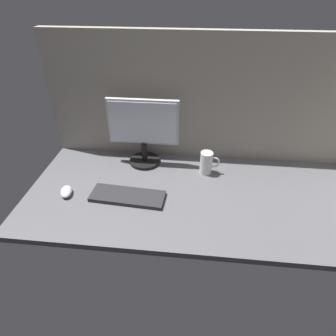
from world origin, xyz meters
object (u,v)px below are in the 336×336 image
Objects in this scene: keyboard at (128,196)px; mouse at (66,192)px; mug_ceramic_white at (207,163)px; monitor at (143,130)px.

keyboard is 31.57cm from mouse.
keyboard is 47.43cm from mug_ceramic_white.
mouse is 0.74× the size of mug_ceramic_white.
monitor is 3.04× the size of mug_ceramic_white.
monitor is 39.40cm from keyboard.
mouse is (-34.55, -34.21, -19.54)cm from monitor.
mug_ceramic_white is at bearing -11.52° from monitor.
mouse is at bearing -174.98° from keyboard.
mouse is 75.72cm from mug_ceramic_white.
mug_ceramic_white is (39.07, 26.32, 5.52)cm from keyboard.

